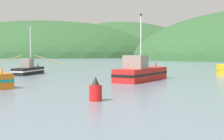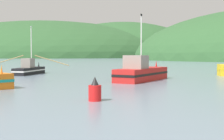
{
  "view_description": "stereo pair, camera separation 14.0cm",
  "coord_description": "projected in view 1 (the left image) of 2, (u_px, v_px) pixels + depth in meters",
  "views": [
    {
      "loc": [
        6.24,
        2.23,
        2.75
      ],
      "look_at": [
        -0.72,
        27.53,
        1.4
      ],
      "focal_mm": 51.47,
      "sensor_mm": 36.0,
      "label": 1
    },
    {
      "loc": [
        6.37,
        2.26,
        2.75
      ],
      "look_at": [
        -0.72,
        27.53,
        1.4
      ],
      "focal_mm": 51.47,
      "sensor_mm": 36.0,
      "label": 2
    }
  ],
  "objects": [
    {
      "name": "fishing_boat_red",
      "position": [
        141.0,
        72.0,
        32.51
      ],
      "size": [
        4.36,
        8.77,
        6.74
      ],
      "rotation": [
        0.0,
        0.0,
        1.32
      ],
      "color": "red",
      "rests_on": "ground"
    },
    {
      "name": "hill_far_left",
      "position": [
        41.0,
        57.0,
        258.56
      ],
      "size": [
        204.87,
        163.9,
        56.31
      ],
      "primitive_type": "ellipsoid",
      "color": "#2D562D",
      "rests_on": "ground"
    },
    {
      "name": "channel_buoy",
      "position": [
        96.0,
        91.0,
        18.55
      ],
      "size": [
        0.75,
        0.75,
        1.42
      ],
      "color": "red",
      "rests_on": "ground"
    },
    {
      "name": "hill_far_center",
      "position": [
        120.0,
        57.0,
        255.37
      ],
      "size": [
        124.36,
        99.49,
        55.08
      ],
      "primitive_type": "ellipsoid",
      "color": "#2D562D",
      "rests_on": "ground"
    },
    {
      "name": "fishing_boat_black",
      "position": [
        28.0,
        69.0,
        42.37
      ],
      "size": [
        10.94,
        6.96,
        6.43
      ],
      "rotation": [
        0.0,
        0.0,
        1.66
      ],
      "color": "black",
      "rests_on": "ground"
    }
  ]
}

